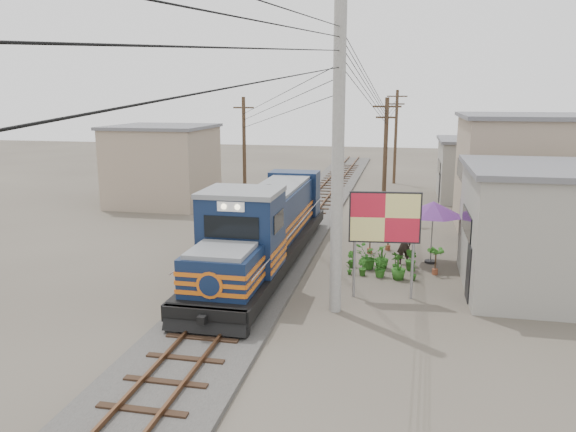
% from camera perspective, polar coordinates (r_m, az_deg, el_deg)
% --- Properties ---
extents(ground, '(120.00, 120.00, 0.00)m').
position_cam_1_polar(ground, '(20.50, -4.89, -8.28)').
color(ground, '#473F35').
rests_on(ground, ground).
extents(ballast, '(3.60, 70.00, 0.16)m').
position_cam_1_polar(ballast, '(29.77, 0.61, -1.52)').
color(ballast, '#595651').
rests_on(ballast, ground).
extents(track, '(1.15, 70.00, 0.12)m').
position_cam_1_polar(track, '(29.73, 0.61, -1.18)').
color(track, '#51331E').
rests_on(track, ground).
extents(locomotive, '(2.77, 15.08, 3.74)m').
position_cam_1_polar(locomotive, '(23.55, -2.30, -1.32)').
color(locomotive, black).
rests_on(locomotive, ground).
extents(utility_pole_main, '(0.40, 0.40, 10.00)m').
position_cam_1_polar(utility_pole_main, '(18.12, 5.07, 5.30)').
color(utility_pole_main, '#9E9B93').
rests_on(utility_pole_main, ground).
extents(wooden_pole_mid, '(1.60, 0.24, 7.00)m').
position_cam_1_polar(wooden_pole_mid, '(32.57, 9.84, 5.93)').
color(wooden_pole_mid, '#4C3826').
rests_on(wooden_pole_mid, ground).
extents(wooden_pole_far, '(1.60, 0.24, 7.50)m').
position_cam_1_polar(wooden_pole_far, '(46.49, 10.89, 8.07)').
color(wooden_pole_far, '#4C3826').
rests_on(wooden_pole_far, ground).
extents(wooden_pole_left, '(1.60, 0.24, 7.00)m').
position_cam_1_polar(wooden_pole_left, '(38.04, -4.47, 6.97)').
color(wooden_pole_left, '#4C3826').
rests_on(wooden_pole_left, ground).
extents(power_lines, '(9.65, 19.00, 3.30)m').
position_cam_1_polar(power_lines, '(27.47, -0.28, 13.08)').
color(power_lines, black).
rests_on(power_lines, ground).
extents(shophouse_front, '(7.35, 6.30, 4.70)m').
position_cam_1_polar(shophouse_front, '(22.68, 26.56, -1.32)').
color(shophouse_front, gray).
rests_on(shophouse_front, ground).
extents(shophouse_mid, '(8.40, 7.35, 6.20)m').
position_cam_1_polar(shophouse_mid, '(31.40, 24.43, 3.73)').
color(shophouse_mid, gray).
rests_on(shophouse_mid, ground).
extents(shophouse_back, '(6.30, 6.30, 4.20)m').
position_cam_1_polar(shophouse_back, '(41.04, 19.32, 4.50)').
color(shophouse_back, gray).
rests_on(shophouse_back, ground).
extents(shophouse_left, '(6.30, 6.30, 5.20)m').
position_cam_1_polar(shophouse_left, '(38.02, -12.58, 5.09)').
color(shophouse_left, gray).
rests_on(shophouse_left, ground).
extents(billboard, '(2.51, 0.39, 3.88)m').
position_cam_1_polar(billboard, '(19.93, 9.81, -0.41)').
color(billboard, '#99999E').
rests_on(billboard, ground).
extents(market_umbrella, '(3.12, 3.12, 2.72)m').
position_cam_1_polar(market_umbrella, '(24.70, 14.54, 0.71)').
color(market_umbrella, black).
rests_on(market_umbrella, ground).
extents(vendor, '(0.70, 0.54, 1.69)m').
position_cam_1_polar(vendor, '(24.62, 11.70, -2.90)').
color(vendor, black).
rests_on(vendor, ground).
extents(plant_nursery, '(3.04, 2.07, 1.05)m').
position_cam_1_polar(plant_nursery, '(23.41, 9.45, -4.54)').
color(plant_nursery, '#2A651D').
rests_on(plant_nursery, ground).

